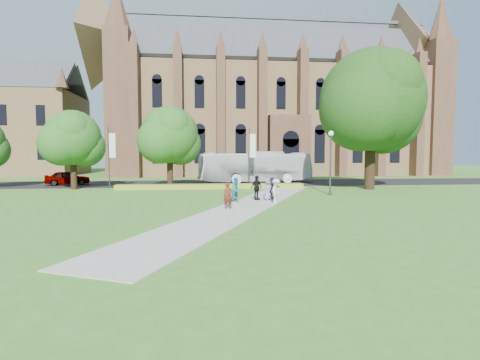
{
  "coord_description": "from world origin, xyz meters",
  "views": [
    {
      "loc": [
        -3.18,
        -22.97,
        3.37
      ],
      "look_at": [
        -0.4,
        2.19,
        1.6
      ],
      "focal_mm": 28.0,
      "sensor_mm": 36.0,
      "label": 1
    }
  ],
  "objects": [
    {
      "name": "street_tree_0",
      "position": [
        -15.0,
        14.0,
        4.87
      ],
      "size": [
        5.2,
        5.2,
        7.5
      ],
      "color": "#332114",
      "rests_on": "ground"
    },
    {
      "name": "car_0",
      "position": [
        -17.23,
        18.98,
        0.79
      ],
      "size": [
        4.78,
        2.7,
        1.53
      ],
      "primitive_type": "imported",
      "rotation": [
        0.0,
        0.0,
        1.78
      ],
      "color": "gray",
      "rests_on": "road"
    },
    {
      "name": "cathedral",
      "position": [
        10.0,
        39.73,
        12.98
      ],
      "size": [
        52.6,
        18.25,
        28.0
      ],
      "color": "brown",
      "rests_on": "ground"
    },
    {
      "name": "footpath",
      "position": [
        0.0,
        1.0,
        0.02
      ],
      "size": [
        15.58,
        28.54,
        0.04
      ],
      "primitive_type": "cube",
      "rotation": [
        0.0,
        0.0,
        -0.44
      ],
      "color": "#B2B2A8",
      "rests_on": "ground"
    },
    {
      "name": "parasol",
      "position": [
        1.93,
        3.55,
        1.93
      ],
      "size": [
        0.98,
        0.98,
        0.65
      ],
      "primitive_type": "imported",
      "rotation": [
        0.0,
        0.0,
        0.4
      ],
      "color": "#D495B1",
      "rests_on": "pedestrian_4"
    },
    {
      "name": "pedestrian_5",
      "position": [
        2.22,
        4.01,
        0.85
      ],
      "size": [
        1.32,
        1.46,
        1.61
      ],
      "primitive_type": "imported",
      "rotation": [
        0.0,
        0.0,
        0.88
      ],
      "color": "#23232A",
      "rests_on": "footpath"
    },
    {
      "name": "pedestrian_3",
      "position": [
        0.97,
        3.64,
        0.93
      ],
      "size": [
        1.09,
        0.98,
        1.78
      ],
      "primitive_type": "imported",
      "rotation": [
        0.0,
        0.0,
        0.66
      ],
      "color": "black",
      "rests_on": "footpath"
    },
    {
      "name": "tour_coach",
      "position": [
        3.29,
        19.66,
        1.84
      ],
      "size": [
        13.32,
        4.67,
        3.63
      ],
      "primitive_type": "imported",
      "rotation": [
        0.0,
        0.0,
        1.7
      ],
      "color": "white",
      "rests_on": "road"
    },
    {
      "name": "pedestrian_0",
      "position": [
        -1.42,
        -0.52,
        0.84
      ],
      "size": [
        0.63,
        0.46,
        1.6
      ],
      "primitive_type": "imported",
      "rotation": [
        0.0,
        0.0,
        0.13
      ],
      "color": "#5C2115",
      "rests_on": "footpath"
    },
    {
      "name": "building_west",
      "position": [
        -34.0,
        42.0,
        9.21
      ],
      "size": [
        22.0,
        14.0,
        18.3
      ],
      "color": "brown",
      "rests_on": "ground"
    },
    {
      "name": "banner_pole_1",
      "position": [
        -11.89,
        15.2,
        3.39
      ],
      "size": [
        0.7,
        0.1,
        6.0
      ],
      "color": "#38383D",
      "rests_on": "ground"
    },
    {
      "name": "banner_pole_0",
      "position": [
        2.11,
        15.2,
        3.39
      ],
      "size": [
        0.7,
        0.1,
        6.0
      ],
      "color": "#38383D",
      "rests_on": "ground"
    },
    {
      "name": "pedestrian_1",
      "position": [
        -0.6,
        2.56,
        0.89
      ],
      "size": [
        1.03,
        0.95,
        1.71
      ],
      "primitive_type": "imported",
      "rotation": [
        0.0,
        0.0,
        0.47
      ],
      "color": "teal",
      "rests_on": "footpath"
    },
    {
      "name": "large_tree",
      "position": [
        13.0,
        11.0,
        8.37
      ],
      "size": [
        9.6,
        9.6,
        13.2
      ],
      "color": "#332114",
      "rests_on": "ground"
    },
    {
      "name": "streetlamp",
      "position": [
        7.5,
        6.5,
        3.3
      ],
      "size": [
        0.44,
        0.44,
        5.24
      ],
      "color": "#38383D",
      "rests_on": "ground"
    },
    {
      "name": "flower_hedge",
      "position": [
        -2.0,
        13.2,
        0.23
      ],
      "size": [
        18.0,
        1.4,
        0.45
      ],
      "primitive_type": "cube",
      "color": "gold",
      "rests_on": "ground"
    },
    {
      "name": "road",
      "position": [
        0.0,
        20.0,
        0.01
      ],
      "size": [
        160.0,
        10.0,
        0.02
      ],
      "primitive_type": "cube",
      "color": "black",
      "rests_on": "ground"
    },
    {
      "name": "pedestrian_4",
      "position": [
        1.75,
        3.45,
        0.82
      ],
      "size": [
        0.91,
        0.86,
        1.56
      ],
      "primitive_type": "imported",
      "rotation": [
        0.0,
        0.0,
        0.67
      ],
      "color": "gray",
      "rests_on": "footpath"
    },
    {
      "name": "pedestrian_2",
      "position": [
        1.99,
        1.66,
        0.87
      ],
      "size": [
        1.07,
        1.24,
        1.66
      ],
      "primitive_type": "imported",
      "rotation": [
        0.0,
        0.0,
        1.04
      ],
      "color": "silver",
      "rests_on": "footpath"
    },
    {
      "name": "street_tree_1",
      "position": [
        -6.0,
        14.5,
        5.22
      ],
      "size": [
        5.6,
        5.6,
        8.05
      ],
      "color": "#332114",
      "rests_on": "ground"
    },
    {
      "name": "ground",
      "position": [
        0.0,
        0.0,
        0.0
      ],
      "size": [
        160.0,
        160.0,
        0.0
      ],
      "primitive_type": "plane",
      "color": "#3F6D20",
      "rests_on": "ground"
    }
  ]
}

